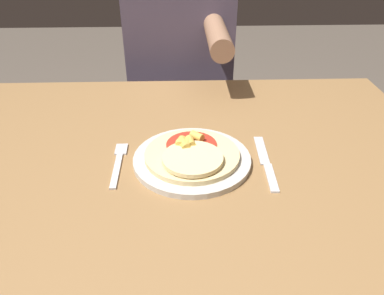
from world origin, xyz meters
name	(u,v)px	position (x,y,z in m)	size (l,w,h in m)	color
dining_table	(188,188)	(0.00, 0.00, 0.64)	(1.27, 0.93, 0.74)	olive
plate	(192,160)	(0.01, -0.02, 0.74)	(0.27, 0.27, 0.01)	beige
pizza	(192,154)	(0.01, -0.03, 0.76)	(0.22, 0.22, 0.04)	#E0C689
fork	(119,161)	(-0.16, -0.02, 0.74)	(0.03, 0.18, 0.00)	silver
knife	(266,163)	(0.18, -0.04, 0.74)	(0.03, 0.22, 0.00)	silver
person_diner	(181,64)	(-0.01, 0.69, 0.72)	(0.40, 0.52, 1.23)	#2D2D38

